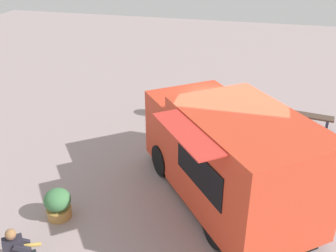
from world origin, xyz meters
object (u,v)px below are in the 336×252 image
person_customer (16,251)px  planter_flowering_near (160,105)px  trash_bin (231,110)px  food_truck (228,157)px  planter_flowering_far (58,204)px  plaza_bench (304,117)px

person_customer → planter_flowering_near: 7.47m
planter_flowering_near → trash_bin: size_ratio=0.71×
food_truck → planter_flowering_far: food_truck is taller
plaza_bench → trash_bin: bearing=-83.3°
food_truck → planter_flowering_far: size_ratio=7.16×
food_truck → plaza_bench: 5.02m
planter_flowering_far → plaza_bench: 8.36m
food_truck → trash_bin: food_truck is taller
food_truck → trash_bin: size_ratio=5.38×
food_truck → planter_flowering_near: bearing=-146.5°
person_customer → planter_flowering_near: person_customer is taller
trash_bin → planter_flowering_far: bearing=-29.4°
planter_flowering_near → trash_bin: trash_bin is taller
planter_flowering_near → trash_bin: bearing=88.3°
planter_flowering_near → plaza_bench: bearing=92.4°
food_truck → planter_flowering_far: 4.05m
food_truck → person_customer: bearing=-49.8°
person_customer → planter_flowering_near: size_ratio=1.27×
person_customer → trash_bin: 8.09m
person_customer → plaza_bench: person_customer is taller
planter_flowering_near → plaza_bench: (-0.21, 4.91, 0.02)m
planter_flowering_near → person_customer: bearing=-6.5°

